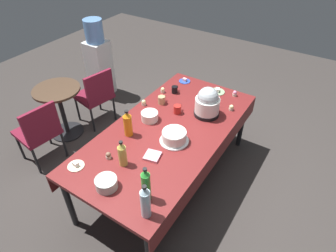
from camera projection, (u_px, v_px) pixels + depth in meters
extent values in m
plane|color=#383330|center=(168.00, 178.00, 3.44)|extent=(9.00, 9.00, 0.00)
cube|color=maroon|center=(168.00, 131.00, 2.98)|extent=(2.20, 1.10, 0.04)
cylinder|color=black|center=(242.00, 124.00, 3.69)|extent=(0.06, 0.06, 0.71)
cylinder|color=black|center=(69.00, 202.00, 2.75)|extent=(0.06, 0.06, 0.71)
cylinder|color=black|center=(179.00, 102.00, 4.09)|extent=(0.06, 0.06, 0.71)
cube|color=maroon|center=(215.00, 159.00, 2.82)|extent=(2.20, 0.01, 0.18)
cube|color=maroon|center=(128.00, 122.00, 3.28)|extent=(2.20, 0.01, 0.18)
cylinder|color=silver|center=(174.00, 141.00, 2.83)|extent=(0.29, 0.29, 0.01)
cylinder|color=white|center=(174.00, 136.00, 2.79)|extent=(0.24, 0.24, 0.10)
cylinder|color=white|center=(174.00, 132.00, 2.76)|extent=(0.23, 0.23, 0.01)
cylinder|color=black|center=(206.00, 113.00, 3.17)|extent=(0.28, 0.28, 0.04)
cylinder|color=white|center=(207.00, 105.00, 3.10)|extent=(0.27, 0.27, 0.16)
sphere|color=#B2BCC1|center=(208.00, 97.00, 3.04)|extent=(0.23, 0.23, 0.23)
cylinder|color=#B2C6BC|center=(106.00, 183.00, 2.36)|extent=(0.18, 0.18, 0.09)
cylinder|color=silver|center=(150.00, 116.00, 3.08)|extent=(0.18, 0.18, 0.09)
cylinder|color=#8CA87F|center=(217.00, 92.00, 3.54)|extent=(0.18, 0.18, 0.01)
cube|color=white|center=(217.00, 90.00, 3.53)|extent=(0.08, 0.06, 0.04)
cylinder|color=#2D4CB2|center=(185.00, 81.00, 3.74)|extent=(0.15, 0.15, 0.01)
cube|color=beige|center=(185.00, 80.00, 3.73)|extent=(0.04, 0.05, 0.04)
cylinder|color=beige|center=(76.00, 166.00, 2.57)|extent=(0.15, 0.15, 0.01)
cube|color=white|center=(76.00, 164.00, 2.55)|extent=(0.04, 0.06, 0.04)
cylinder|color=beige|center=(144.00, 104.00, 3.31)|extent=(0.05, 0.05, 0.03)
sphere|color=beige|center=(144.00, 102.00, 3.30)|extent=(0.05, 0.05, 0.05)
cylinder|color=beige|center=(231.00, 109.00, 3.24)|extent=(0.05, 0.05, 0.03)
sphere|color=beige|center=(231.00, 107.00, 3.22)|extent=(0.05, 0.05, 0.05)
cylinder|color=beige|center=(163.00, 91.00, 3.53)|extent=(0.05, 0.05, 0.03)
sphere|color=beige|center=(163.00, 89.00, 3.51)|extent=(0.05, 0.05, 0.05)
cylinder|color=beige|center=(201.00, 100.00, 3.38)|extent=(0.05, 0.05, 0.03)
sphere|color=#6BC6B2|center=(201.00, 98.00, 3.36)|extent=(0.05, 0.05, 0.05)
cylinder|color=beige|center=(235.00, 95.00, 3.47)|extent=(0.05, 0.05, 0.03)
sphere|color=pink|center=(235.00, 93.00, 3.45)|extent=(0.05, 0.05, 0.05)
cylinder|color=beige|center=(109.00, 157.00, 2.64)|extent=(0.05, 0.05, 0.03)
sphere|color=brown|center=(108.00, 155.00, 2.62)|extent=(0.05, 0.05, 0.05)
cylinder|color=green|center=(146.00, 187.00, 2.21)|extent=(0.07, 0.07, 0.27)
cone|color=green|center=(145.00, 173.00, 2.11)|extent=(0.07, 0.07, 0.05)
cylinder|color=black|center=(145.00, 169.00, 2.09)|extent=(0.03, 0.03, 0.02)
cylinder|color=silver|center=(146.00, 204.00, 2.10)|extent=(0.08, 0.08, 0.26)
cone|color=silver|center=(145.00, 190.00, 2.00)|extent=(0.07, 0.07, 0.05)
cylinder|color=black|center=(144.00, 187.00, 1.98)|extent=(0.03, 0.03, 0.02)
cylinder|color=gold|center=(123.00, 156.00, 2.53)|extent=(0.08, 0.08, 0.20)
cone|color=gold|center=(121.00, 145.00, 2.45)|extent=(0.07, 0.07, 0.05)
cylinder|color=black|center=(121.00, 142.00, 2.43)|extent=(0.03, 0.03, 0.02)
cylinder|color=orange|center=(128.00, 126.00, 2.84)|extent=(0.09, 0.09, 0.23)
cone|color=orange|center=(127.00, 114.00, 2.76)|extent=(0.08, 0.08, 0.05)
cylinder|color=black|center=(126.00, 111.00, 2.74)|extent=(0.04, 0.04, 0.02)
cylinder|color=#B2231E|center=(177.00, 109.00, 3.17)|extent=(0.08, 0.08, 0.10)
torus|color=#B2231E|center=(180.00, 107.00, 3.20)|extent=(0.06, 0.01, 0.06)
cylinder|color=black|center=(175.00, 90.00, 3.50)|extent=(0.07, 0.07, 0.09)
torus|color=black|center=(177.00, 88.00, 3.53)|extent=(0.06, 0.01, 0.06)
cylinder|color=tan|center=(162.00, 100.00, 3.32)|extent=(0.08, 0.08, 0.09)
torus|color=tan|center=(164.00, 97.00, 3.35)|extent=(0.06, 0.01, 0.06)
cube|color=pink|center=(152.00, 156.00, 2.66)|extent=(0.17, 0.17, 0.02)
cube|color=maroon|center=(37.00, 132.00, 3.45)|extent=(0.49, 0.49, 0.05)
cube|color=maroon|center=(41.00, 124.00, 3.21)|extent=(0.42, 0.09, 0.40)
cylinder|color=black|center=(48.00, 132.00, 3.80)|extent=(0.03, 0.03, 0.40)
cylinder|color=black|center=(20.00, 147.00, 3.58)|extent=(0.03, 0.03, 0.40)
cylinder|color=black|center=(64.00, 144.00, 3.61)|extent=(0.03, 0.03, 0.40)
cylinder|color=black|center=(36.00, 161.00, 3.38)|extent=(0.03, 0.03, 0.40)
cube|color=maroon|center=(93.00, 96.00, 4.08)|extent=(0.52, 0.52, 0.05)
cube|color=maroon|center=(99.00, 87.00, 3.83)|extent=(0.42, 0.12, 0.40)
cylinder|color=black|center=(99.00, 99.00, 4.43)|extent=(0.04, 0.04, 0.40)
cylinder|color=black|center=(78.00, 109.00, 4.21)|extent=(0.04, 0.04, 0.40)
cylinder|color=black|center=(114.00, 109.00, 4.22)|extent=(0.04, 0.04, 0.40)
cylinder|color=black|center=(93.00, 120.00, 4.01)|extent=(0.04, 0.04, 0.40)
cylinder|color=#473323|center=(56.00, 90.00, 3.67)|extent=(0.60, 0.60, 0.03)
cylinder|color=black|center=(63.00, 112.00, 3.89)|extent=(0.06, 0.06, 0.67)
cylinder|color=black|center=(68.00, 132.00, 4.10)|extent=(0.44, 0.44, 0.02)
cube|color=silver|center=(100.00, 69.00, 4.67)|extent=(0.32, 0.32, 0.90)
cylinder|color=#6699D8|center=(94.00, 31.00, 4.28)|extent=(0.28, 0.28, 0.34)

